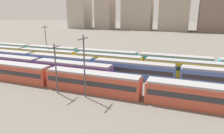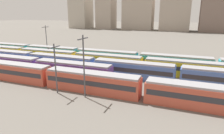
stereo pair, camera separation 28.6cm
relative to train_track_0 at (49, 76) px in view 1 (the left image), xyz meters
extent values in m
plane|color=#666059|center=(-23.24, 10.40, -1.90)|extent=(600.00, 600.00, 0.00)
cube|color=#BC4C38|center=(-9.45, 0.00, -0.20)|extent=(18.00, 3.00, 3.40)
cube|color=#2D2D33|center=(-9.45, 0.00, 0.20)|extent=(17.20, 3.06, 0.90)
cube|color=#939399|center=(-9.45, 0.00, 1.67)|extent=(17.60, 2.70, 0.35)
cube|color=#BC4C38|center=(9.45, 0.00, -0.20)|extent=(18.00, 3.00, 3.40)
cube|color=#2D2D33|center=(9.45, 0.00, 0.20)|extent=(17.20, 3.06, 0.90)
cube|color=#939399|center=(9.45, 0.00, 1.67)|extent=(17.60, 2.70, 0.35)
cube|color=#BC4C38|center=(28.35, 0.00, -0.20)|extent=(18.00, 3.00, 3.40)
cube|color=#2D2D33|center=(28.35, 0.00, 0.20)|extent=(17.20, 3.06, 0.90)
cube|color=#939399|center=(28.35, 0.00, 1.67)|extent=(17.60, 2.70, 0.35)
cube|color=#6B429E|center=(-16.76, 5.20, -0.20)|extent=(18.00, 3.00, 3.40)
cube|color=#2D2D33|center=(-16.76, 5.20, 0.20)|extent=(17.20, 3.06, 0.90)
cube|color=#939399|center=(-16.76, 5.20, 1.67)|extent=(17.60, 2.70, 0.35)
cube|color=#6B429E|center=(2.14, 5.20, -0.20)|extent=(18.00, 3.00, 3.40)
cube|color=#2D2D33|center=(2.14, 5.20, 0.20)|extent=(17.20, 3.06, 0.90)
cube|color=#939399|center=(2.14, 5.20, 1.67)|extent=(17.60, 2.70, 0.35)
cube|color=#4C70BC|center=(-23.45, 10.40, -0.20)|extent=(18.00, 3.00, 3.40)
cube|color=#2D2D33|center=(-23.45, 10.40, 0.20)|extent=(17.20, 3.06, 0.90)
cube|color=#939399|center=(-23.45, 10.40, 1.67)|extent=(17.60, 2.70, 0.35)
cube|color=#4C70BC|center=(-4.55, 10.40, -0.20)|extent=(18.00, 3.00, 3.40)
cube|color=#2D2D33|center=(-4.55, 10.40, 0.20)|extent=(17.20, 3.06, 0.90)
cube|color=#939399|center=(-4.55, 10.40, 1.67)|extent=(17.60, 2.70, 0.35)
cube|color=#4C70BC|center=(14.35, 10.40, -0.20)|extent=(18.00, 3.00, 3.40)
cube|color=#2D2D33|center=(14.35, 10.40, 0.20)|extent=(17.20, 3.06, 0.90)
cube|color=#939399|center=(14.35, 10.40, 1.67)|extent=(17.60, 2.70, 0.35)
cube|color=yellow|center=(-31.64, 15.60, -0.20)|extent=(18.00, 3.00, 3.40)
cube|color=#2D2D33|center=(-31.64, 15.60, 0.20)|extent=(17.20, 3.06, 0.90)
cube|color=yellow|center=(-12.74, 15.60, -0.20)|extent=(18.00, 3.00, 3.40)
cube|color=#2D2D33|center=(-12.74, 15.60, 0.20)|extent=(17.20, 3.06, 0.90)
cube|color=#939399|center=(-12.74, 15.60, 1.67)|extent=(17.60, 2.70, 0.35)
cube|color=yellow|center=(6.16, 15.60, -0.20)|extent=(18.00, 3.00, 3.40)
cube|color=#2D2D33|center=(6.16, 15.60, 0.20)|extent=(17.20, 3.06, 0.90)
cube|color=#939399|center=(6.16, 15.60, 1.67)|extent=(17.60, 2.70, 0.35)
cube|color=yellow|center=(25.06, 15.60, -0.20)|extent=(18.00, 3.00, 3.40)
cube|color=#2D2D33|center=(25.06, 15.60, 0.20)|extent=(17.20, 3.06, 0.90)
cube|color=#939399|center=(25.06, 15.60, 1.67)|extent=(17.60, 2.70, 0.35)
cube|color=teal|center=(-34.21, 20.80, -0.20)|extent=(18.00, 3.00, 3.40)
cube|color=#2D2D33|center=(-34.21, 20.80, 0.20)|extent=(17.20, 3.06, 0.90)
cube|color=#939399|center=(-34.21, 20.80, 1.67)|extent=(17.60, 2.70, 0.35)
cube|color=teal|center=(-15.31, 20.80, -0.20)|extent=(18.00, 3.00, 3.40)
cube|color=#2D2D33|center=(-15.31, 20.80, 0.20)|extent=(17.20, 3.06, 0.90)
cube|color=#939399|center=(-15.31, 20.80, 1.67)|extent=(17.60, 2.70, 0.35)
cube|color=teal|center=(3.59, 20.80, -0.20)|extent=(18.00, 3.00, 3.40)
cube|color=#2D2D33|center=(3.59, 20.80, 0.20)|extent=(17.20, 3.06, 0.90)
cube|color=#939399|center=(3.59, 20.80, 1.67)|extent=(17.60, 2.70, 0.35)
cube|color=teal|center=(22.49, 20.80, -0.20)|extent=(18.00, 3.00, 3.40)
cube|color=#2D2D33|center=(22.49, 20.80, 0.20)|extent=(17.20, 3.06, 0.90)
cube|color=#939399|center=(22.49, 20.80, 1.67)|extent=(17.60, 2.70, 0.35)
cylinder|color=#4C4C51|center=(3.86, -2.86, 2.59)|extent=(0.24, 0.24, 8.98)
cube|color=#47474C|center=(3.86, -2.86, 6.48)|extent=(0.16, 3.20, 0.16)
cylinder|color=#4C4C51|center=(-19.41, 23.64, 3.17)|extent=(0.24, 0.24, 10.14)
cube|color=#47474C|center=(-19.41, 23.64, 7.64)|extent=(0.16, 3.20, 0.16)
cylinder|color=#4C4C51|center=(9.45, -2.71, 3.43)|extent=(0.24, 0.24, 10.67)
cube|color=#47474C|center=(9.45, -2.71, 8.17)|extent=(0.16, 3.20, 0.16)
cube|color=#B2A899|center=(-74.40, 143.62, 16.73)|extent=(17.68, 18.46, 37.27)
cube|color=#A89989|center=(-47.90, 143.62, 18.33)|extent=(14.88, 16.27, 40.47)
cube|color=#A89989|center=(-17.75, 143.62, 13.47)|extent=(25.94, 13.93, 30.74)
cube|color=#A89989|center=(13.37, 143.62, 21.44)|extent=(23.39, 17.10, 46.69)
cube|color=#7A665B|center=(44.21, 143.62, 13.05)|extent=(24.87, 21.41, 29.91)
camera|label=1|loc=(24.84, -30.47, 12.07)|focal=31.65mm
camera|label=2|loc=(25.11, -30.37, 12.07)|focal=31.65mm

